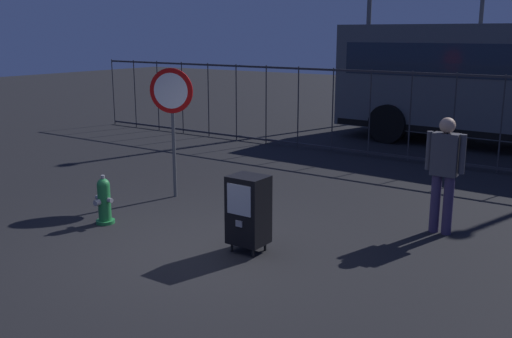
{
  "coord_description": "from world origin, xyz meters",
  "views": [
    {
      "loc": [
        4.95,
        -5.48,
        2.82
      ],
      "look_at": [
        0.3,
        1.2,
        0.9
      ],
      "focal_mm": 41.0,
      "sensor_mm": 36.0,
      "label": 1
    }
  ],
  "objects_px": {
    "fire_hydrant": "(104,201)",
    "stop_sign": "(172,106)",
    "newspaper_box_primary": "(248,210)",
    "pedestrian": "(444,169)"
  },
  "relations": [
    {
      "from": "newspaper_box_primary",
      "to": "fire_hydrant",
      "type": "bearing_deg",
      "value": -173.15
    },
    {
      "from": "newspaper_box_primary",
      "to": "stop_sign",
      "type": "bearing_deg",
      "value": 151.64
    },
    {
      "from": "newspaper_box_primary",
      "to": "pedestrian",
      "type": "bearing_deg",
      "value": 49.67
    },
    {
      "from": "stop_sign",
      "to": "pedestrian",
      "type": "xyz_separation_m",
      "value": [
        4.42,
        0.77,
        -0.65
      ]
    },
    {
      "from": "fire_hydrant",
      "to": "pedestrian",
      "type": "relative_size",
      "value": 0.45
    },
    {
      "from": "stop_sign",
      "to": "fire_hydrant",
      "type": "bearing_deg",
      "value": -85.42
    },
    {
      "from": "fire_hydrant",
      "to": "stop_sign",
      "type": "relative_size",
      "value": 0.33
    },
    {
      "from": "newspaper_box_primary",
      "to": "stop_sign",
      "type": "distance_m",
      "value": 3.11
    },
    {
      "from": "fire_hydrant",
      "to": "stop_sign",
      "type": "height_order",
      "value": "stop_sign"
    },
    {
      "from": "fire_hydrant",
      "to": "pedestrian",
      "type": "height_order",
      "value": "pedestrian"
    }
  ]
}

